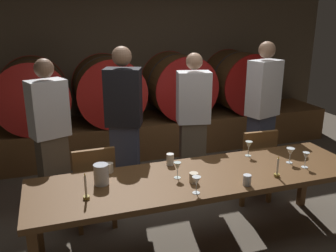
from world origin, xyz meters
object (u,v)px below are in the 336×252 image
dining_table (201,181)px  chair_right (254,161)px  candle_right (277,171)px  wine_glass_center_left (249,145)px  guest_center_left (124,126)px  wine_barrel_far_right (239,81)px  chair_left (94,183)px  candle_left (86,192)px  guest_far_left (51,136)px  wine_glass_left (196,181)px  cup_far_left (109,168)px  cup_center_left (170,159)px  wine_barrel_center_left (108,90)px  wine_glass_right (306,157)px  guest_center_right (193,123)px  pitcher (101,174)px  wine_barrel_center_right (178,85)px  wine_barrel_far_left (33,94)px  guest_far_right (262,114)px  cup_center_right (194,178)px  cup_far_right (247,180)px  wine_glass_center_right (290,152)px  wine_glass_far_left (177,167)px

dining_table → chair_right: 1.13m
candle_right → wine_glass_center_left: (0.01, 0.51, 0.06)m
guest_center_left → wine_barrel_far_right: bearing=-123.9°
chair_left → candle_left: 0.84m
chair_right → guest_far_left: guest_far_left is taller
wine_glass_left → wine_glass_center_left: 0.98m
cup_far_left → dining_table: bearing=-22.9°
wine_glass_center_left → cup_center_left: wine_glass_center_left is taller
wine_barrel_center_left → wine_glass_right: size_ratio=6.67×
guest_center_left → guest_center_right: 0.85m
pitcher → wine_glass_center_left: 1.50m
wine_barrel_center_right → candle_right: bearing=-92.1°
wine_barrel_far_left → guest_far_left: size_ratio=0.59×
candle_left → wine_glass_left: candle_left is taller
wine_barrel_center_left → guest_far_left: (-0.86, -1.43, -0.17)m
guest_far_right → wine_glass_left: size_ratio=12.70×
cup_center_right → cup_far_right: 0.44m
wine_barrel_center_left → chair_left: (-0.49, -1.95, -0.54)m
dining_table → cup_center_right: 0.19m
wine_barrel_center_left → cup_far_left: bearing=-99.4°
guest_center_right → chair_right: bearing=149.3°
wine_barrel_far_right → wine_glass_center_left: wine_barrel_far_right is taller
wine_glass_center_right → cup_far_right: bearing=-155.5°
wine_glass_far_left → cup_center_right: size_ratio=1.67×
wine_glass_center_left → guest_far_right: bearing=50.3°
wine_glass_center_left → cup_center_right: size_ratio=1.75×
guest_center_left → wine_glass_far_left: bearing=125.0°
pitcher → wine_glass_left: 0.80m
wine_barrel_center_right → guest_center_right: (-0.34, -1.47, -0.17)m
chair_right → guest_center_right: guest_center_right is taller
guest_center_right → candle_right: 1.39m
cup_far_right → dining_table: bearing=133.4°
guest_center_left → candle_left: guest_center_left is taller
candle_left → cup_far_right: candle_left is taller
cup_center_right → cup_far_right: size_ratio=0.96×
guest_far_left → guest_center_right: guest_center_right is taller
candle_right → cup_center_right: candle_right is taller
dining_table → guest_far_left: guest_far_left is taller
wine_barrel_far_right → wine_glass_left: wine_barrel_far_right is taller
wine_barrel_center_left → wine_barrel_far_right: same height
wine_glass_center_right → chair_left: bearing=159.6°
wine_barrel_center_right → candle_left: wine_barrel_center_right is taller
cup_center_left → cup_far_right: bearing=-52.5°
chair_right → guest_far_right: 0.67m
guest_far_left → wine_barrel_center_left: bearing=-142.3°
dining_table → chair_left: size_ratio=3.39×
pitcher → cup_far_right: pitcher is taller
cup_center_left → cup_center_right: cup_center_left is taller
dining_table → wine_glass_center_right: 0.93m
chair_right → candle_left: 2.10m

